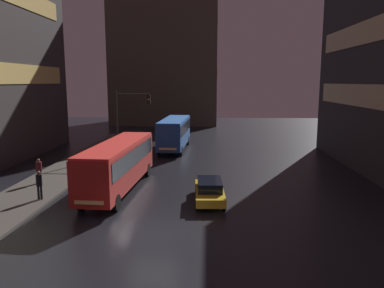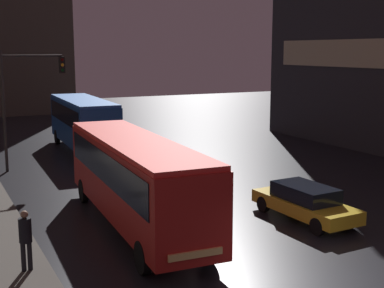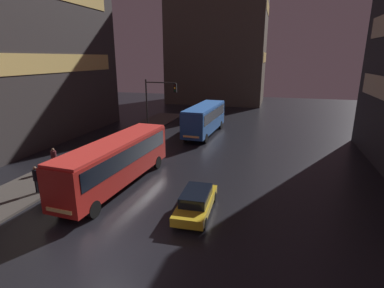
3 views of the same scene
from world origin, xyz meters
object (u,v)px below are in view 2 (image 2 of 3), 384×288
bus_far (83,119)px  bus_near (135,173)px  pedestrian_near (25,235)px  car_taxi (305,202)px  traffic_light_main (25,90)px

bus_far → bus_near: bearing=84.1°
bus_far → pedestrian_near: size_ratio=5.44×
car_taxi → bus_near: bearing=-21.1°
bus_far → traffic_light_main: traffic_light_main is taller
bus_far → pedestrian_near: 19.58m
bus_near → pedestrian_near: 5.14m
bus_near → car_taxi: size_ratio=2.39×
bus_far → traffic_light_main: 6.20m
bus_near → bus_far: 15.92m
bus_near → traffic_light_main: (-1.80, 11.78, 2.34)m
car_taxi → traffic_light_main: traffic_light_main is taller
pedestrian_near → car_taxi: bearing=-91.8°
traffic_light_main → pedestrian_near: bearing=-100.0°
car_taxi → traffic_light_main: bearing=-62.5°
bus_near → bus_far: size_ratio=1.14×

